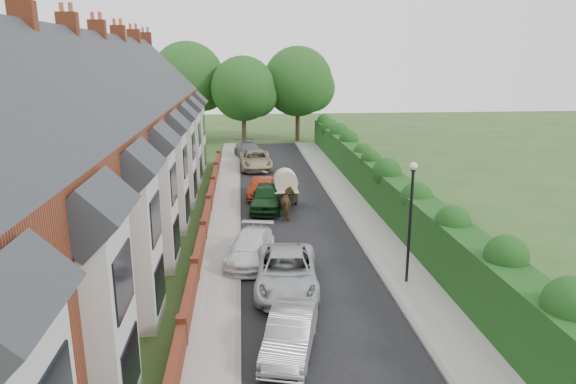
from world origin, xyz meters
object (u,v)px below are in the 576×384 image
car_white (250,248)px  car_grey (249,151)px  car_silver_b (287,271)px  horse_cart (286,186)px  lamppost (411,208)px  car_green (267,197)px  car_beige (256,160)px  car_silver_a (290,333)px  horse (289,204)px  car_red (262,188)px

car_white → car_grey: car_grey is taller
car_silver_b → horse_cart: bearing=90.0°
lamppost → car_green: bearing=114.9°
car_white → car_beige: 20.21m
car_white → horse_cart: (2.36, 8.59, 0.72)m
car_beige → horse_cart: size_ratio=1.64×
car_beige → car_silver_a: bearing=-91.7°
car_beige → lamppost: bearing=-78.8°
lamppost → car_white: bearing=154.9°
lamppost → car_beige: bearing=103.4°
car_green → car_grey: size_ratio=0.89×
horse → horse_cart: 2.27m
car_green → lamppost: bearing=-58.4°
horse → car_grey: bearing=-84.9°
car_silver_b → horse_cart: horse_cart is taller
lamppost → car_white: size_ratio=1.13×
car_white → car_beige: bearing=98.9°
lamppost → car_beige: size_ratio=0.94×
lamppost → car_white: (-6.40, 3.00, -2.64)m
car_beige → car_silver_b: bearing=-90.9°
car_grey → car_beige: bearing=-93.4°
car_silver_a → car_silver_b: 4.64m
lamppost → car_red: (-5.41, 14.20, -2.66)m
lamppost → car_red: lamppost is taller
lamppost → horse_cart: (-4.04, 11.59, -1.91)m
car_red → car_beige: bearing=104.7°
car_white → horse: (2.36, 6.38, 0.20)m
car_white → car_grey: size_ratio=0.87×
car_silver_b → car_grey: bearing=96.9°
car_white → car_silver_a: bearing=-70.4°
car_green → car_white: bearing=-91.3°
car_silver_a → car_silver_b: bearing=100.5°
car_red → car_silver_a: bearing=-75.7°
lamppost → horse_cart: size_ratio=1.54×
car_red → car_grey: (-0.64, 13.43, 0.13)m
car_red → horse_cart: horse_cart is taller
car_silver_b → car_white: bearing=119.9°
car_silver_a → horse: bearing=99.0°
car_silver_a → car_white: car_white is taller
horse_cart → car_white: bearing=-105.4°
horse → car_green: bearing=-59.0°
car_green → horse: horse is taller
car_silver_b → car_grey: size_ratio=1.02×
lamppost → car_green: (-5.24, 11.28, -2.50)m
car_red → car_beige: 8.99m
horse → horse_cart: bearing=-91.2°
car_green → horse: bearing=-51.1°
car_white → car_red: car_white is taller
car_silver_a → car_green: car_green is taller
car_grey → car_silver_a: bearing=-98.6°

